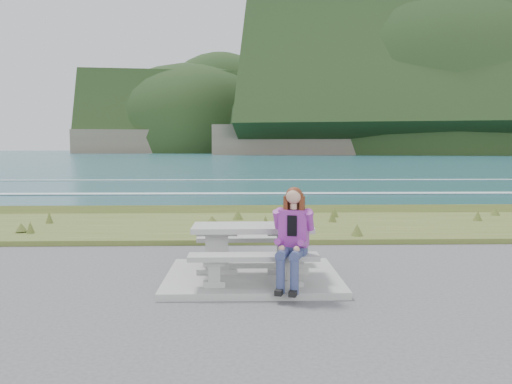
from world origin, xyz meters
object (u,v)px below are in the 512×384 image
picnic_table (253,236)px  seated_woman (291,252)px  bench_seaward (252,243)px  bench_landward (254,262)px

picnic_table → seated_woman: bearing=-58.3°
bench_seaward → seated_woman: bearing=-71.5°
picnic_table → seated_woman: seated_woman is taller
seated_woman → picnic_table: bearing=139.5°
bench_landward → bench_seaward: 1.40m
picnic_table → seated_woman: 0.97m
bench_landward → bench_seaward: (0.00, 1.40, 0.00)m
picnic_table → bench_seaward: 0.74m
bench_seaward → seated_woman: 1.62m
bench_landward → seated_woman: size_ratio=1.30×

